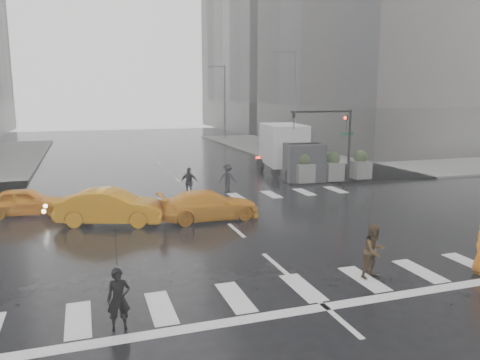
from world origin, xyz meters
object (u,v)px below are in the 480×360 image
object	(u,v)px
pedestrian_brown	(374,251)
box_truck	(289,149)
traffic_signal_pole	(335,131)
taxi_mid	(111,207)
taxi_front	(26,202)

from	to	relation	value
pedestrian_brown	box_truck	size ratio (longest dim) A/B	0.25
traffic_signal_pole	taxi_mid	xyz separation A→B (m)	(-13.67, -5.38, -2.48)
traffic_signal_pole	pedestrian_brown	bearing A→B (deg)	-115.52
box_truck	pedestrian_brown	bearing A→B (deg)	-96.82
pedestrian_brown	taxi_mid	xyz separation A→B (m)	(-7.00, 8.60, -0.08)
pedestrian_brown	taxi_front	world-z (taller)	pedestrian_brown
pedestrian_brown	taxi_front	xyz separation A→B (m)	(-10.57, 11.36, -0.19)
pedestrian_brown	box_truck	xyz separation A→B (m)	(5.00, 17.11, 1.01)
taxi_front	traffic_signal_pole	bearing A→B (deg)	-77.08
traffic_signal_pole	pedestrian_brown	size ratio (longest dim) A/B	2.77
traffic_signal_pole	box_truck	world-z (taller)	traffic_signal_pole
taxi_mid	box_truck	bearing A→B (deg)	-35.62
traffic_signal_pole	pedestrian_brown	world-z (taller)	traffic_signal_pole
traffic_signal_pole	box_truck	distance (m)	3.82
pedestrian_brown	box_truck	world-z (taller)	box_truck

